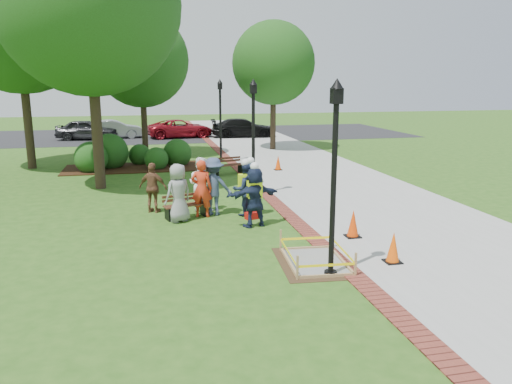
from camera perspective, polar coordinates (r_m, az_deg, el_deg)
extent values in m
plane|color=#285116|center=(13.68, -0.95, -5.27)|extent=(100.00, 100.00, 0.00)
cube|color=#9E9E99|center=(24.35, 5.83, 2.68)|extent=(6.00, 60.00, 0.02)
cube|color=maroon|center=(23.54, -1.70, 2.41)|extent=(0.50, 60.00, 0.03)
cube|color=#381E0F|center=(25.10, -13.31, 2.73)|extent=(7.00, 3.00, 0.05)
cube|color=black|center=(40.05, -8.84, 6.52)|extent=(36.00, 12.00, 0.01)
cube|color=#47331E|center=(11.98, 6.78, -8.01)|extent=(1.87, 2.42, 0.01)
cube|color=gray|center=(11.97, 6.78, -7.94)|extent=(1.34, 1.89, 0.04)
cube|color=tan|center=(11.96, 6.78, -7.85)|extent=(1.46, 2.02, 0.08)
cube|color=tan|center=(11.88, 6.81, -6.79)|extent=(1.50, 2.05, 0.55)
cube|color=yellow|center=(11.87, 6.81, -6.68)|extent=(1.44, 2.00, 0.06)
cube|color=brown|center=(15.67, -8.07, -1.49)|extent=(1.41, 0.74, 0.04)
cube|color=brown|center=(15.82, -8.36, -0.59)|extent=(1.31, 0.39, 0.22)
cube|color=black|center=(15.72, -8.05, -2.25)|extent=(1.30, 0.75, 0.40)
cube|color=#59301E|center=(22.72, -3.16, 3.10)|extent=(1.48, 0.80, 0.04)
cube|color=#59301E|center=(22.89, -3.42, 3.72)|extent=(1.38, 0.43, 0.23)
cube|color=black|center=(22.76, -3.16, 2.54)|extent=(1.37, 0.81, 0.42)
cube|color=black|center=(12.30, 15.31, -7.71)|extent=(0.38, 0.38, 0.05)
cone|color=#FF5708|center=(12.18, 15.42, -6.04)|extent=(0.30, 0.30, 0.71)
cube|color=black|center=(13.97, 10.97, -5.02)|extent=(0.40, 0.40, 0.05)
cone|color=#E84007|center=(13.85, 11.04, -3.47)|extent=(0.31, 0.31, 0.73)
cube|color=black|center=(23.83, 2.53, 2.55)|extent=(0.36, 0.36, 0.05)
cone|color=#EB4407|center=(23.77, 2.54, 3.40)|extent=(0.28, 0.28, 0.66)
cube|color=#B1110D|center=(15.49, -0.41, -2.69)|extent=(0.49, 0.36, 0.22)
cylinder|color=black|center=(10.74, 8.83, 0.06)|extent=(0.12, 0.12, 3.80)
cube|color=black|center=(10.49, 9.20, 10.78)|extent=(0.22, 0.22, 0.32)
cone|color=black|center=(10.48, 9.25, 12.15)|extent=(0.28, 0.28, 0.22)
cylinder|color=black|center=(11.28, 8.51, -9.14)|extent=(0.28, 0.28, 0.10)
cylinder|color=black|center=(18.31, -0.30, 5.42)|extent=(0.12, 0.12, 3.80)
cube|color=black|center=(18.16, -0.31, 11.69)|extent=(0.22, 0.22, 0.32)
cone|color=black|center=(18.16, -0.31, 12.48)|extent=(0.28, 0.28, 0.22)
cylinder|color=black|center=(18.63, -0.30, -0.23)|extent=(0.28, 0.28, 0.10)
cylinder|color=black|center=(26.14, -4.08, 7.58)|extent=(0.12, 0.12, 3.80)
cube|color=black|center=(26.04, -4.15, 11.97)|extent=(0.22, 0.22, 0.32)
cone|color=black|center=(26.03, -4.16, 12.52)|extent=(0.28, 0.28, 0.22)
cylinder|color=black|center=(26.37, -4.01, 3.57)|extent=(0.28, 0.28, 0.10)
cylinder|color=#3D2D1E|center=(20.46, -17.84, 8.36)|extent=(0.41, 0.41, 5.77)
sphere|color=#204714|center=(20.60, -18.66, 19.86)|extent=(6.87, 6.87, 6.87)
cylinder|color=#3D2D1E|center=(28.52, -12.67, 8.28)|extent=(0.33, 0.33, 4.34)
sphere|color=#204714|center=(28.47, -12.98, 14.51)|extent=(5.11, 5.11, 5.11)
cylinder|color=#3D2D1E|center=(30.88, 1.96, 8.84)|extent=(0.34, 0.34, 4.29)
sphere|color=#204714|center=(30.83, 2.00, 14.53)|extent=(4.97, 4.97, 4.97)
cylinder|color=#3D2D1E|center=(26.40, -24.75, 8.69)|extent=(0.39, 0.39, 5.80)
sphere|color=#204714|center=(26.52, -25.61, 17.62)|extent=(6.97, 6.97, 6.97)
sphere|color=#204714|center=(24.65, -18.23, 2.20)|extent=(1.55, 1.55, 1.55)
sphere|color=#204714|center=(25.58, -16.27, 2.70)|extent=(1.81, 1.81, 1.81)
sphere|color=#204714|center=(24.63, -11.26, 2.59)|extent=(1.14, 1.14, 1.14)
sphere|color=#204714|center=(25.55, -8.93, 3.04)|extent=(1.44, 1.44, 1.44)
sphere|color=#204714|center=(26.19, -13.08, 3.10)|extent=(1.12, 1.12, 1.12)
imported|color=gray|center=(15.19, -8.86, -0.12)|extent=(0.68, 0.61, 1.78)
imported|color=red|center=(15.63, -6.24, 0.39)|extent=(0.67, 0.53, 1.81)
imported|color=white|center=(16.34, -6.34, 0.87)|extent=(0.67, 0.65, 1.79)
imported|color=brown|center=(16.43, -11.68, 0.47)|extent=(0.62, 0.54, 1.63)
imported|color=#374361|center=(15.82, -4.86, 0.62)|extent=(0.68, 0.55, 1.84)
imported|color=#16263A|center=(14.52, -0.16, -0.59)|extent=(0.63, 0.48, 1.77)
cube|color=#B7DF12|center=(14.46, -0.17, 0.37)|extent=(0.42, 0.26, 0.52)
sphere|color=white|center=(14.34, -0.17, 2.94)|extent=(0.25, 0.25, 0.25)
imported|color=#1C2449|center=(15.71, -0.63, 0.37)|extent=(0.65, 0.56, 1.73)
cube|color=#B7DF12|center=(15.66, -0.63, 1.25)|extent=(0.42, 0.26, 0.52)
sphere|color=white|center=(15.55, -0.64, 3.57)|extent=(0.25, 0.25, 0.25)
imported|color=#1B2D47|center=(15.72, -1.24, 0.26)|extent=(0.57, 0.40, 1.67)
cube|color=#B7DF12|center=(15.68, -1.24, 1.11)|extent=(0.42, 0.26, 0.52)
sphere|color=white|center=(15.56, -1.25, 3.35)|extent=(0.25, 0.25, 0.25)
imported|color=#2B2A2D|center=(38.04, -18.68, 5.67)|extent=(2.88, 5.12, 1.58)
imported|color=gray|center=(38.39, -15.84, 5.92)|extent=(2.41, 4.67, 1.47)
imported|color=maroon|center=(37.88, -8.59, 6.17)|extent=(2.50, 4.69, 1.46)
imported|color=black|center=(37.76, -1.48, 6.29)|extent=(2.39, 4.77, 1.51)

